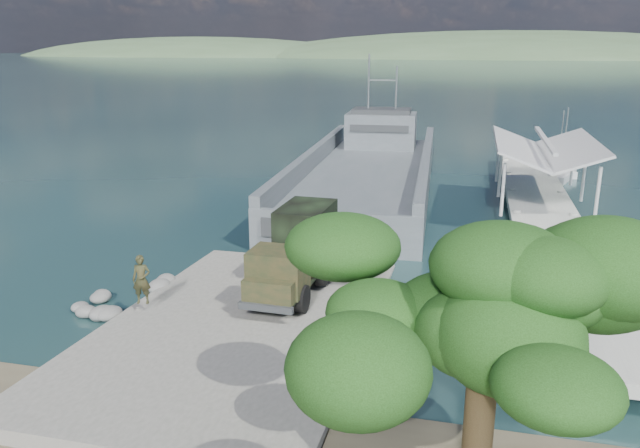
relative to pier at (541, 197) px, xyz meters
The scene contains 11 objects.
ground 22.89m from the pier, 124.71° to the right, with size 1400.00×1400.00×0.00m, color #173438.
boat_ramp 23.70m from the pier, 123.33° to the right, with size 10.00×18.00×0.50m, color slate.
shoreline_rocks 26.55m from the pier, 136.42° to the right, with size 3.20×5.60×0.90m, color slate, non-canonical shape.
distant_headlands 542.50m from the pier, 86.09° to the left, with size 1000.00×240.00×48.00m, color #425B39, non-canonical shape.
pier is the anchor object (origin of this frame).
landing_craft 13.53m from the pier, 154.86° to the left, with size 11.08×37.57×11.04m.
military_truck 19.70m from the pier, 126.79° to the right, with size 2.68×7.53×3.45m.
soldier 26.30m from the pier, 130.71° to the right, with size 0.74×0.49×2.03m, color #202D19.
sailboat_near 14.43m from the pier, 78.13° to the left, with size 3.03×5.31×6.22m.
sailboat_far 16.80m from the pier, 79.56° to the left, with size 2.69×4.90×5.73m.
overhang_tree 29.33m from the pier, 99.07° to the right, with size 8.11×7.47×7.37m.
Camera 1 is at (8.43, -22.30, 11.03)m, focal length 35.00 mm.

